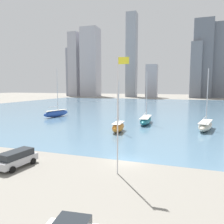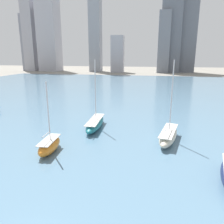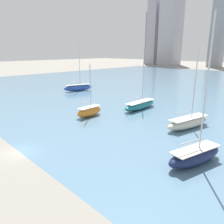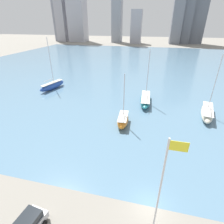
% 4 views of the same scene
% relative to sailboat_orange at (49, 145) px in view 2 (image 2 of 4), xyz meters
% --- Properties ---
extents(harbor_water, '(180.00, 140.00, 0.00)m').
position_rel_sailboat_orange_xyz_m(harbor_water, '(6.10, 53.36, -1.05)').
color(harbor_water, slate).
rests_on(harbor_water, ground_plane).
extents(distant_city_skyline, '(221.11, 18.70, 73.89)m').
position_rel_sailboat_orange_xyz_m(distant_city_skyline, '(-21.10, 153.24, 27.11)').
color(distant_city_skyline, gray).
rests_on(distant_city_skyline, ground_plane).
extents(sailboat_orange, '(2.45, 6.16, 10.24)m').
position_rel_sailboat_orange_xyz_m(sailboat_orange, '(0.00, 0.00, 0.00)').
color(sailboat_orange, orange).
rests_on(sailboat_orange, harbor_water).
extents(sailboat_teal, '(2.85, 10.51, 12.92)m').
position_rel_sailboat_orange_xyz_m(sailboat_teal, '(3.68, 11.60, -0.09)').
color(sailboat_teal, '#1E757F').
rests_on(sailboat_teal, harbor_water).
extents(sailboat_cream, '(4.38, 10.05, 13.05)m').
position_rel_sailboat_orange_xyz_m(sailboat_cream, '(17.15, 7.57, -0.04)').
color(sailboat_cream, beige).
rests_on(sailboat_cream, harbor_water).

